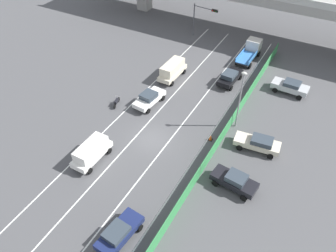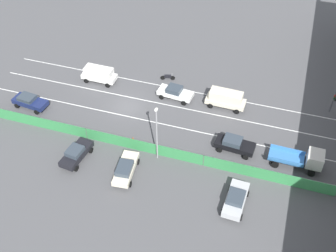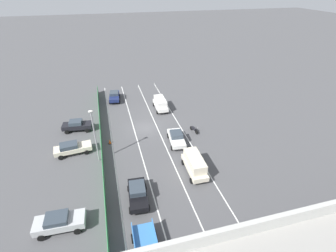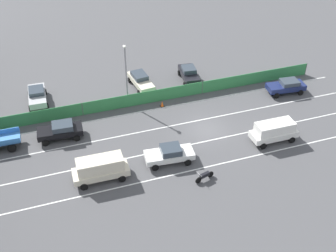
{
  "view_description": "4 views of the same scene",
  "coord_description": "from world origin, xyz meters",
  "px_view_note": "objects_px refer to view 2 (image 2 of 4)",
  "views": [
    {
      "loc": [
        14.38,
        -22.67,
        25.63
      ],
      "look_at": [
        1.27,
        1.27,
        1.45
      ],
      "focal_mm": 36.66,
      "sensor_mm": 36.0,
      "label": 1
    },
    {
      "loc": [
        37.14,
        17.21,
        34.34
      ],
      "look_at": [
        2.82,
        6.23,
        0.89
      ],
      "focal_mm": 45.51,
      "sensor_mm": 36.0,
      "label": 2
    },
    {
      "loc": [
        5.19,
        32.68,
        19.87
      ],
      "look_at": [
        -2.68,
        3.52,
        1.9
      ],
      "focal_mm": 26.59,
      "sensor_mm": 36.0,
      "label": 3
    },
    {
      "loc": [
        -31.87,
        15.05,
        25.81
      ],
      "look_at": [
        -0.95,
        4.48,
        2.15
      ],
      "focal_mm": 45.73,
      "sensor_mm": 36.0,
      "label": 4
    }
  ],
  "objects_px": {
    "car_sedan_navy": "(30,101)",
    "flatbed_truck_blue": "(305,159)",
    "car_sedan_black": "(234,144)",
    "parked_sedan_cream": "(126,169)",
    "motorcycle": "(168,77)",
    "car_van_cream": "(226,98)",
    "parked_sedan_dark": "(76,153)",
    "traffic_cone": "(133,139)",
    "traffic_light": "(336,95)",
    "car_hatchback_white": "(175,92)",
    "parked_wagon_silver": "(236,199)",
    "car_van_white": "(99,74)",
    "street_lamp": "(157,129)"
  },
  "relations": [
    {
      "from": "car_sedan_black",
      "to": "parked_wagon_silver",
      "type": "distance_m",
      "value": 7.6
    },
    {
      "from": "car_sedan_navy",
      "to": "traffic_light",
      "type": "height_order",
      "value": "traffic_light"
    },
    {
      "from": "car_sedan_black",
      "to": "motorcycle",
      "type": "bearing_deg",
      "value": -132.87
    },
    {
      "from": "car_van_cream",
      "to": "parked_wagon_silver",
      "type": "height_order",
      "value": "car_van_cream"
    },
    {
      "from": "car_sedan_navy",
      "to": "street_lamp",
      "type": "xyz_separation_m",
      "value": [
        3.41,
        17.83,
        3.44
      ]
    },
    {
      "from": "car_van_cream",
      "to": "parked_sedan_dark",
      "type": "xyz_separation_m",
      "value": [
        13.75,
        -13.51,
        -0.35
      ]
    },
    {
      "from": "car_sedan_black",
      "to": "traffic_cone",
      "type": "relative_size",
      "value": 7.07
    },
    {
      "from": "motorcycle",
      "to": "traffic_light",
      "type": "distance_m",
      "value": 21.13
    },
    {
      "from": "flatbed_truck_blue",
      "to": "parked_sedan_dark",
      "type": "xyz_separation_m",
      "value": [
        6.32,
        -23.61,
        -0.33
      ]
    },
    {
      "from": "parked_sedan_cream",
      "to": "traffic_cone",
      "type": "distance_m",
      "value": 4.99
    },
    {
      "from": "parked_sedan_cream",
      "to": "traffic_light",
      "type": "distance_m",
      "value": 25.44
    },
    {
      "from": "car_van_white",
      "to": "traffic_light",
      "type": "bearing_deg",
      "value": 92.76
    },
    {
      "from": "flatbed_truck_blue",
      "to": "traffic_cone",
      "type": "xyz_separation_m",
      "value": [
        1.86,
        -18.77,
        -0.94
      ]
    },
    {
      "from": "car_sedan_navy",
      "to": "flatbed_truck_blue",
      "type": "distance_m",
      "value": 33.15
    },
    {
      "from": "car_hatchback_white",
      "to": "motorcycle",
      "type": "xyz_separation_m",
      "value": [
        -3.37,
        -2.06,
        -0.42
      ]
    },
    {
      "from": "parked_wagon_silver",
      "to": "traffic_light",
      "type": "bearing_deg",
      "value": 152.87
    },
    {
      "from": "car_van_cream",
      "to": "parked_wagon_silver",
      "type": "relative_size",
      "value": 1.09
    },
    {
      "from": "motorcycle",
      "to": "traffic_cone",
      "type": "bearing_deg",
      "value": -0.85
    },
    {
      "from": "motorcycle",
      "to": "car_sedan_navy",
      "type": "bearing_deg",
      "value": -54.12
    },
    {
      "from": "car_sedan_black",
      "to": "traffic_light",
      "type": "relative_size",
      "value": 0.87
    },
    {
      "from": "parked_wagon_silver",
      "to": "traffic_light",
      "type": "height_order",
      "value": "traffic_light"
    },
    {
      "from": "parked_sedan_cream",
      "to": "motorcycle",
      "type": "bearing_deg",
      "value": -177.06
    },
    {
      "from": "car_sedan_navy",
      "to": "car_van_cream",
      "type": "distance_m",
      "value": 24.23
    },
    {
      "from": "street_lamp",
      "to": "car_sedan_black",
      "type": "bearing_deg",
      "value": 115.71
    },
    {
      "from": "car_van_cream",
      "to": "street_lamp",
      "type": "relative_size",
      "value": 0.69
    },
    {
      "from": "flatbed_truck_blue",
      "to": "parked_sedan_cream",
      "type": "height_order",
      "value": "flatbed_truck_blue"
    },
    {
      "from": "traffic_cone",
      "to": "street_lamp",
      "type": "bearing_deg",
      "value": 65.6
    },
    {
      "from": "car_van_cream",
      "to": "car_sedan_black",
      "type": "bearing_deg",
      "value": 19.42
    },
    {
      "from": "car_hatchback_white",
      "to": "parked_sedan_dark",
      "type": "relative_size",
      "value": 1.04
    },
    {
      "from": "car_sedan_black",
      "to": "car_sedan_navy",
      "type": "xyz_separation_m",
      "value": [
        0.32,
        -25.57,
        -0.03
      ]
    },
    {
      "from": "car_hatchback_white",
      "to": "street_lamp",
      "type": "bearing_deg",
      "value": 6.49
    },
    {
      "from": "car_hatchback_white",
      "to": "motorcycle",
      "type": "bearing_deg",
      "value": -148.57
    },
    {
      "from": "car_van_cream",
      "to": "parked_sedan_cream",
      "type": "relative_size",
      "value": 1.02
    },
    {
      "from": "car_van_cream",
      "to": "motorcycle",
      "type": "bearing_deg",
      "value": -109.94
    },
    {
      "from": "parked_sedan_cream",
      "to": "traffic_cone",
      "type": "xyz_separation_m",
      "value": [
        -4.84,
        -1.07,
        -0.59
      ]
    },
    {
      "from": "car_sedan_navy",
      "to": "flatbed_truck_blue",
      "type": "height_order",
      "value": "flatbed_truck_blue"
    },
    {
      "from": "car_sedan_black",
      "to": "car_sedan_navy",
      "type": "height_order",
      "value": "car_sedan_black"
    },
    {
      "from": "flatbed_truck_blue",
      "to": "parked_wagon_silver",
      "type": "xyz_separation_m",
      "value": [
        7.12,
        -5.96,
        -0.33
      ]
    },
    {
      "from": "motorcycle",
      "to": "parked_sedan_dark",
      "type": "distance_m",
      "value": 17.57
    },
    {
      "from": "car_van_cream",
      "to": "parked_sedan_cream",
      "type": "bearing_deg",
      "value": -28.28
    },
    {
      "from": "car_hatchback_white",
      "to": "flatbed_truck_blue",
      "type": "distance_m",
      "value": 18.01
    },
    {
      "from": "car_van_cream",
      "to": "motorcycle",
      "type": "xyz_separation_m",
      "value": [
        -3.08,
        -8.49,
        -0.8
      ]
    },
    {
      "from": "parked_wagon_silver",
      "to": "car_sedan_black",
      "type": "bearing_deg",
      "value": -167.71
    },
    {
      "from": "car_sedan_navy",
      "to": "motorcycle",
      "type": "bearing_deg",
      "value": 125.88
    },
    {
      "from": "parked_sedan_cream",
      "to": "car_sedan_navy",
      "type": "bearing_deg",
      "value": -113.39
    },
    {
      "from": "flatbed_truck_blue",
      "to": "car_sedan_navy",
      "type": "bearing_deg",
      "value": -89.97
    },
    {
      "from": "parked_sedan_dark",
      "to": "parked_sedan_cream",
      "type": "distance_m",
      "value": 5.92
    },
    {
      "from": "car_van_white",
      "to": "parked_sedan_cream",
      "type": "bearing_deg",
      "value": 33.73
    },
    {
      "from": "traffic_cone",
      "to": "traffic_light",
      "type": "bearing_deg",
      "value": 117.06
    },
    {
      "from": "car_van_white",
      "to": "car_van_cream",
      "type": "height_order",
      "value": "car_van_cream"
    }
  ]
}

